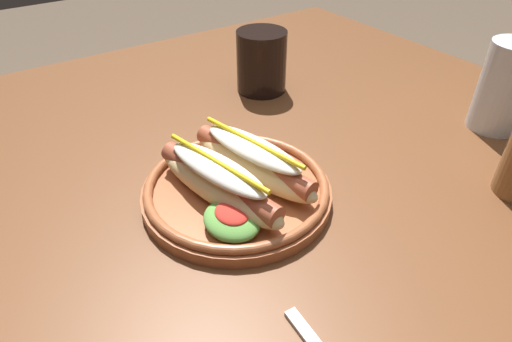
% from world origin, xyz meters
% --- Properties ---
extents(dining_table, '(1.14, 0.95, 0.74)m').
position_xyz_m(dining_table, '(0.00, 0.00, 0.64)').
color(dining_table, brown).
rests_on(dining_table, ground_plane).
extents(hot_dog_plate, '(0.24, 0.24, 0.08)m').
position_xyz_m(hot_dog_plate, '(0.02, -0.18, 0.77)').
color(hot_dog_plate, '#9E5633').
rests_on(hot_dog_plate, dining_table).
extents(soda_cup, '(0.09, 0.09, 0.11)m').
position_xyz_m(soda_cup, '(-0.22, 0.03, 0.80)').
color(soda_cup, black).
rests_on(soda_cup, dining_table).
extents(water_cup, '(0.08, 0.08, 0.14)m').
position_xyz_m(water_cup, '(0.10, 0.26, 0.81)').
color(water_cup, silver).
rests_on(water_cup, dining_table).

